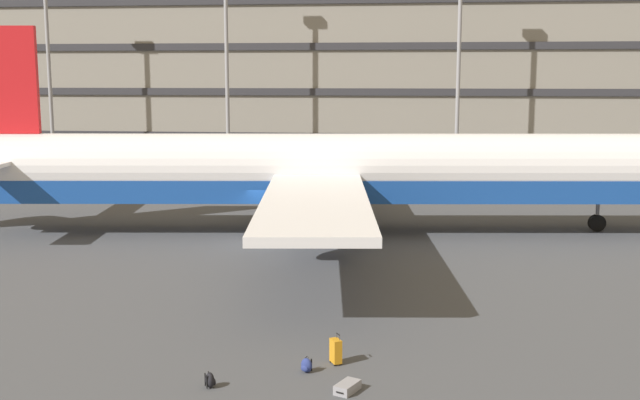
{
  "coord_description": "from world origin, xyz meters",
  "views": [
    {
      "loc": [
        7.02,
        -37.97,
        8.35
      ],
      "look_at": [
        3.2,
        -4.77,
        3.0
      ],
      "focal_mm": 44.02,
      "sensor_mm": 36.0,
      "label": 1
    }
  ],
  "objects_px": {
    "airliner": "(328,172)",
    "suitcase_large": "(336,351)",
    "backpack_silver": "(306,366)",
    "backpack_teal": "(210,380)",
    "suitcase_scuffed": "(347,387)"
  },
  "relations": [
    {
      "from": "backpack_teal",
      "to": "airliner",
      "type": "bearing_deg",
      "value": 87.6
    },
    {
      "from": "backpack_silver",
      "to": "backpack_teal",
      "type": "distance_m",
      "value": 2.8
    },
    {
      "from": "suitcase_scuffed",
      "to": "backpack_silver",
      "type": "bearing_deg",
      "value": 135.49
    },
    {
      "from": "airliner",
      "to": "backpack_silver",
      "type": "height_order",
      "value": "airliner"
    },
    {
      "from": "backpack_silver",
      "to": "airliner",
      "type": "bearing_deg",
      "value": 94.27
    },
    {
      "from": "airliner",
      "to": "backpack_teal",
      "type": "height_order",
      "value": "airliner"
    },
    {
      "from": "airliner",
      "to": "suitcase_large",
      "type": "height_order",
      "value": "airliner"
    },
    {
      "from": "suitcase_scuffed",
      "to": "backpack_teal",
      "type": "xyz_separation_m",
      "value": [
        -3.7,
        -0.13,
        0.08
      ]
    },
    {
      "from": "suitcase_scuffed",
      "to": "suitcase_large",
      "type": "xyz_separation_m",
      "value": [
        -0.5,
        2.0,
        0.27
      ]
    },
    {
      "from": "backpack_teal",
      "to": "backpack_silver",
      "type": "bearing_deg",
      "value": 29.57
    },
    {
      "from": "suitcase_scuffed",
      "to": "backpack_teal",
      "type": "distance_m",
      "value": 3.7
    },
    {
      "from": "suitcase_scuffed",
      "to": "suitcase_large",
      "type": "distance_m",
      "value": 2.08
    },
    {
      "from": "suitcase_scuffed",
      "to": "backpack_silver",
      "type": "xyz_separation_m",
      "value": [
        -1.27,
        1.25,
        0.07
      ]
    },
    {
      "from": "suitcase_large",
      "to": "backpack_teal",
      "type": "xyz_separation_m",
      "value": [
        -3.2,
        -2.14,
        -0.19
      ]
    },
    {
      "from": "suitcase_scuffed",
      "to": "suitcase_large",
      "type": "height_order",
      "value": "suitcase_large"
    }
  ]
}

